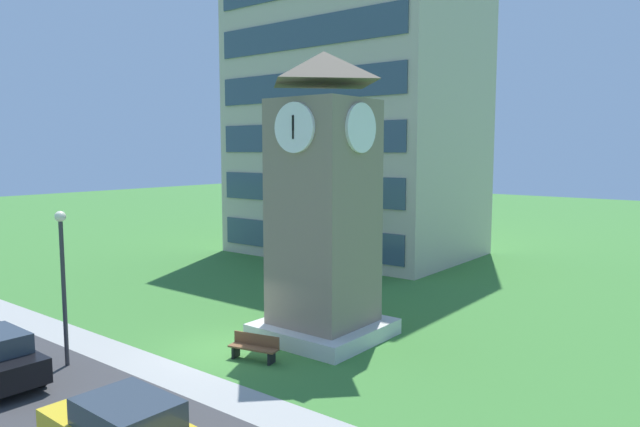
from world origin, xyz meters
TOP-DOWN VIEW (x-y plane):
  - ground_plane at (0.00, 0.00)m, footprint 160.00×160.00m
  - street_asphalt at (0.00, -6.92)m, footprint 120.00×7.20m
  - kerb_strip at (0.00, -2.52)m, footprint 120.00×1.60m
  - office_building at (-7.92, 19.86)m, footprint 15.69×11.02m
  - clock_tower at (1.94, 3.60)m, footprint 4.40×4.40m
  - park_bench at (1.62, 0.10)m, footprint 1.86×0.88m
  - street_lamp at (-2.97, -4.18)m, footprint 0.36×0.36m
  - tree_streetside at (-5.50, 13.35)m, footprint 3.18×3.18m

SIDE VIEW (x-z plane):
  - ground_plane at x=0.00m, z-range 0.00..0.00m
  - kerb_strip at x=0.00m, z-range 0.00..0.01m
  - street_asphalt at x=0.00m, z-range 0.00..0.01m
  - park_bench at x=1.62m, z-range 0.02..0.90m
  - street_lamp at x=-2.97m, z-range 0.68..5.92m
  - tree_streetside at x=-5.50m, z-range 1.22..6.91m
  - clock_tower at x=1.94m, z-range -0.56..10.31m
  - office_building at x=-7.92m, z-range 0.00..25.60m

